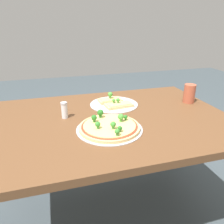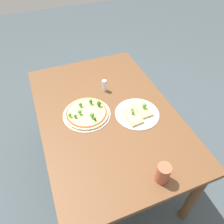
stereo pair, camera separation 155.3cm
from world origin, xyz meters
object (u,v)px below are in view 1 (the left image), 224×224
Objects in this scene: pizza_tray_slice at (114,103)px; condiment_shaker at (64,110)px; drinking_cup at (189,93)px; pizza_tray_whole at (109,127)px; dining_table at (108,132)px.

condiment_shaker is at bearing 20.90° from pizza_tray_slice.
drinking_cup is at bearing 169.45° from pizza_tray_slice.
pizza_tray_slice is 2.55× the size of drinking_cup.
condiment_shaker is at bearing -45.05° from pizza_tray_whole.
dining_table is 0.26m from condiment_shaker.
dining_table is at bearing -101.25° from pizza_tray_whole.
drinking_cup is 0.79m from condiment_shaker.
dining_table is at bearing 63.60° from pizza_tray_slice.
condiment_shaker reaches higher than dining_table.
pizza_tray_whole is at bearing 134.95° from condiment_shaker.
pizza_tray_whole is 1.07× the size of pizza_tray_slice.
pizza_tray_whole is at bearing 21.11° from drinking_cup.
pizza_tray_slice is 0.34m from condiment_shaker.
dining_table is at bearing 9.81° from drinking_cup.
pizza_tray_slice is at bearing -10.55° from drinking_cup.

